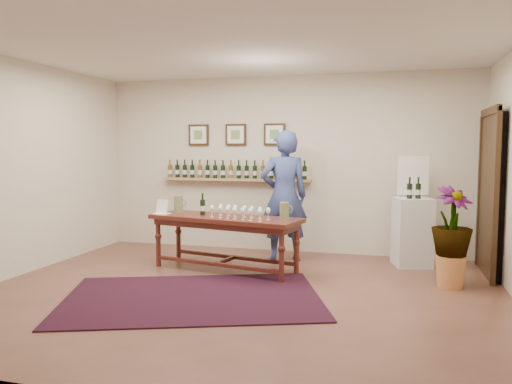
% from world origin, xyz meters
% --- Properties ---
extents(ground, '(6.00, 6.00, 0.00)m').
position_xyz_m(ground, '(0.00, 0.00, 0.00)').
color(ground, '#533125').
rests_on(ground, ground).
extents(room_shell, '(6.00, 6.00, 6.00)m').
position_xyz_m(room_shell, '(2.11, 1.86, 1.12)').
color(room_shell, beige).
rests_on(room_shell, ground).
extents(rug, '(3.27, 2.72, 0.01)m').
position_xyz_m(rug, '(-0.43, -0.30, 0.01)').
color(rug, '#410B0D').
rests_on(rug, ground).
extents(tasting_table, '(2.18, 1.08, 0.74)m').
position_xyz_m(tasting_table, '(-0.49, 1.00, 0.63)').
color(tasting_table, '#3F190F').
rests_on(tasting_table, ground).
extents(table_glasses, '(1.20, 0.61, 0.16)m').
position_xyz_m(table_glasses, '(-0.25, 0.89, 0.82)').
color(table_glasses, white).
rests_on(table_glasses, tasting_table).
extents(table_bottles, '(0.30, 0.18, 0.32)m').
position_xyz_m(table_bottles, '(-0.84, 1.12, 0.90)').
color(table_bottles, black).
rests_on(table_bottles, tasting_table).
extents(pitcher_left, '(0.16, 0.16, 0.24)m').
position_xyz_m(pitcher_left, '(-1.28, 1.24, 0.86)').
color(pitcher_left, olive).
rests_on(pitcher_left, tasting_table).
extents(pitcher_right, '(0.16, 0.16, 0.22)m').
position_xyz_m(pitcher_right, '(0.34, 0.94, 0.85)').
color(pitcher_right, olive).
rests_on(pitcher_right, tasting_table).
extents(menu_card, '(0.25, 0.21, 0.20)m').
position_xyz_m(menu_card, '(-1.44, 1.04, 0.84)').
color(menu_card, white).
rests_on(menu_card, tasting_table).
extents(display_pedestal, '(0.59, 0.59, 0.96)m').
position_xyz_m(display_pedestal, '(1.97, 1.95, 0.48)').
color(display_pedestal, silver).
rests_on(display_pedestal, ground).
extents(pedestal_bottles, '(0.29, 0.14, 0.28)m').
position_xyz_m(pedestal_bottles, '(1.97, 1.86, 1.10)').
color(pedestal_bottles, black).
rests_on(pedestal_bottles, display_pedestal).
extents(info_sign, '(0.43, 0.14, 0.61)m').
position_xyz_m(info_sign, '(1.97, 2.13, 1.27)').
color(info_sign, white).
rests_on(info_sign, display_pedestal).
extents(potted_plant, '(0.78, 0.78, 1.05)m').
position_xyz_m(potted_plant, '(2.38, 0.92, 0.61)').
color(potted_plant, '#C97C43').
rests_on(potted_plant, ground).
extents(person, '(0.82, 0.69, 1.92)m').
position_xyz_m(person, '(0.15, 1.80, 0.96)').
color(person, navy).
rests_on(person, ground).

